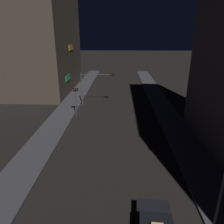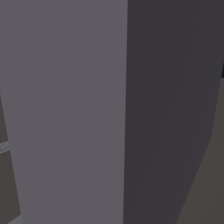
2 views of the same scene
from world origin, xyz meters
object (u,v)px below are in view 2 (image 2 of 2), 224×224
traffic_light_left_kerb (108,102)px  taxi (66,156)px  street_lamp_near_block (98,110)px  traffic_light_overhead (128,96)px

traffic_light_left_kerb → taxi: bearing=-67.3°
taxi → street_lamp_near_block: bearing=23.0°
traffic_light_overhead → traffic_light_left_kerb: size_ratio=1.32×
traffic_light_left_kerb → street_lamp_near_block: 19.58m
traffic_light_overhead → traffic_light_left_kerb: bearing=-113.2°
traffic_light_overhead → street_lamp_near_block: size_ratio=0.55×
taxi → traffic_light_overhead: 22.91m
taxi → traffic_light_left_kerb: traffic_light_left_kerb is taller
street_lamp_near_block → traffic_light_left_kerb: bearing=123.8°
traffic_light_overhead → traffic_light_left_kerb: 5.12m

